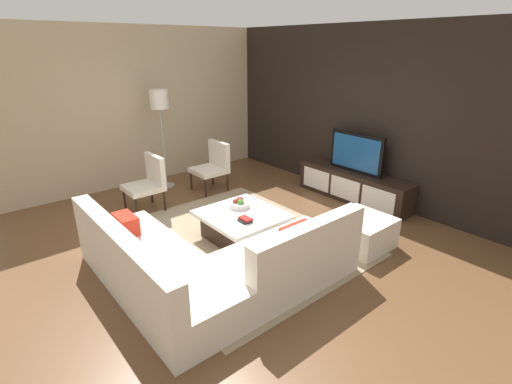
{
  "coord_description": "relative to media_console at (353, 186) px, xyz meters",
  "views": [
    {
      "loc": [
        3.51,
        -2.67,
        2.46
      ],
      "look_at": [
        -0.22,
        0.45,
        0.56
      ],
      "focal_mm": 26.44,
      "sensor_mm": 36.0,
      "label": 1
    }
  ],
  "objects": [
    {
      "name": "accent_chair_near",
      "position": [
        -1.84,
        -2.79,
        0.24
      ],
      "size": [
        0.55,
        0.54,
        0.87
      ],
      "rotation": [
        0.0,
        0.0,
        -0.15
      ],
      "color": "black",
      "rests_on": "ground"
    },
    {
      "name": "television",
      "position": [
        0.0,
        0.0,
        0.57
      ],
      "size": [
        0.99,
        0.06,
        0.65
      ],
      "color": "black",
      "rests_on": "media_console"
    },
    {
      "name": "area_rug",
      "position": [
        -0.1,
        -2.4,
        -0.24
      ],
      "size": [
        3.11,
        2.58,
        0.01
      ],
      "primitive_type": "cube",
      "color": "tan",
      "rests_on": "ground"
    },
    {
      "name": "accent_chair_far",
      "position": [
        -1.92,
        -1.52,
        0.24
      ],
      "size": [
        0.56,
        0.55,
        0.87
      ],
      "rotation": [
        0.0,
        0.0,
        0.1
      ],
      "color": "black",
      "rests_on": "ground"
    },
    {
      "name": "ottoman",
      "position": [
        1.04,
        -1.22,
        -0.05
      ],
      "size": [
        0.7,
        0.7,
        0.4
      ],
      "primitive_type": "cube",
      "color": "silver",
      "rests_on": "ground"
    },
    {
      "name": "floor_lamp",
      "position": [
        -2.63,
        -2.11,
        1.23
      ],
      "size": [
        0.32,
        0.32,
        1.76
      ],
      "color": "#A5A5AA",
      "rests_on": "ground"
    },
    {
      "name": "ground_plane",
      "position": [
        0.0,
        -2.4,
        -0.25
      ],
      "size": [
        14.0,
        14.0,
        0.0
      ],
      "primitive_type": "plane",
      "color": "brown"
    },
    {
      "name": "side_wall_left",
      "position": [
        -3.2,
        -2.2,
        1.15
      ],
      "size": [
        0.12,
        5.2,
        2.8
      ],
      "primitive_type": "cube",
      "color": "#C6B28E",
      "rests_on": "ground"
    },
    {
      "name": "coffee_table",
      "position": [
        -0.1,
        -2.3,
        -0.05
      ],
      "size": [
        1.04,
        0.98,
        0.38
      ],
      "color": "black",
      "rests_on": "ground"
    },
    {
      "name": "sectional_couch",
      "position": [
        0.52,
        -3.25,
        0.03
      ],
      "size": [
        2.35,
        2.39,
        0.81
      ],
      "color": "silver",
      "rests_on": "ground"
    },
    {
      "name": "book_stack",
      "position": [
        0.13,
        -2.41,
        0.15
      ],
      "size": [
        0.18,
        0.14,
        0.05
      ],
      "color": "#1E232D",
      "rests_on": "coffee_table"
    },
    {
      "name": "fruit_bowl",
      "position": [
        -0.28,
        -2.2,
        0.18
      ],
      "size": [
        0.28,
        0.28,
        0.14
      ],
      "color": "silver",
      "rests_on": "coffee_table"
    },
    {
      "name": "feature_wall_back",
      "position": [
        0.0,
        0.3,
        1.15
      ],
      "size": [
        6.4,
        0.12,
        2.8
      ],
      "primitive_type": "cube",
      "color": "black",
      "rests_on": "ground"
    },
    {
      "name": "media_console",
      "position": [
        0.0,
        0.0,
        0.0
      ],
      "size": [
        2.03,
        0.46,
        0.5
      ],
      "color": "black",
      "rests_on": "ground"
    }
  ]
}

